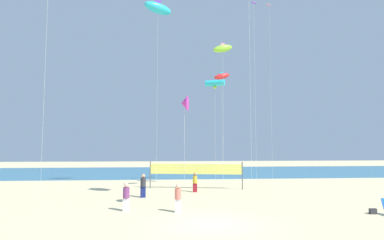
# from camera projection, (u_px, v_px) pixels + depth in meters

# --- Properties ---
(ground_plane) EXTENTS (120.00, 120.00, 0.00)m
(ground_plane) POSITION_uv_depth(u_px,v_px,m) (212.00, 224.00, 15.11)
(ground_plane) COLOR beige
(ocean_band) EXTENTS (120.00, 20.00, 0.01)m
(ocean_band) POSITION_uv_depth(u_px,v_px,m) (182.00, 172.00, 44.92)
(ocean_band) COLOR teal
(ocean_band) RESTS_ON ground
(beachgoer_mustard_shirt) EXTENTS (0.36, 0.36, 1.57)m
(beachgoer_mustard_shirt) POSITION_uv_depth(u_px,v_px,m) (195.00, 182.00, 25.61)
(beachgoer_mustard_shirt) COLOR maroon
(beachgoer_mustard_shirt) RESTS_ON ground
(beachgoer_charcoal_shirt) EXTENTS (0.39, 0.39, 1.72)m
(beachgoer_charcoal_shirt) POSITION_uv_depth(u_px,v_px,m) (143.00, 185.00, 22.97)
(beachgoer_charcoal_shirt) COLOR navy
(beachgoer_charcoal_shirt) RESTS_ON ground
(beachgoer_coral_shirt) EXTENTS (0.37, 0.37, 1.62)m
(beachgoer_coral_shirt) POSITION_uv_depth(u_px,v_px,m) (178.00, 197.00, 17.89)
(beachgoer_coral_shirt) COLOR white
(beachgoer_coral_shirt) RESTS_ON ground
(beachgoer_plum_shirt) EXTENTS (0.38, 0.38, 1.64)m
(beachgoer_plum_shirt) POSITION_uv_depth(u_px,v_px,m) (126.00, 196.00, 18.23)
(beachgoer_plum_shirt) COLOR white
(beachgoer_plum_shirt) RESTS_ON ground
(volleyball_net) EXTENTS (8.14, 1.51, 2.40)m
(volleyball_net) POSITION_uv_depth(u_px,v_px,m) (196.00, 170.00, 27.58)
(volleyball_net) COLOR #4C4C51
(volleyball_net) RESTS_ON ground
(beach_handbag) EXTENTS (0.38, 0.19, 0.30)m
(beach_handbag) POSITION_uv_depth(u_px,v_px,m) (373.00, 211.00, 17.40)
(beach_handbag) COLOR #2D2D33
(beach_handbag) RESTS_ON ground
(kite_red_inflatable) EXTENTS (1.88, 0.94, 11.49)m
(kite_red_inflatable) POSITION_uv_depth(u_px,v_px,m) (222.00, 76.00, 32.38)
(kite_red_inflatable) COLOR silver
(kite_red_inflatable) RESTS_ON ground
(kite_magenta_delta) EXTENTS (0.60, 1.00, 6.82)m
(kite_magenta_delta) POSITION_uv_depth(u_px,v_px,m) (184.00, 103.00, 18.78)
(kite_magenta_delta) COLOR silver
(kite_magenta_delta) RESTS_ON ground
(kite_lime_inflatable) EXTENTS (1.92, 1.01, 12.40)m
(kite_lime_inflatable) POSITION_uv_depth(u_px,v_px,m) (223.00, 49.00, 26.02)
(kite_lime_inflatable) COLOR silver
(kite_lime_inflatable) RESTS_ON ground
(kite_cyan_inflatable) EXTENTS (2.88, 2.12, 17.18)m
(kite_cyan_inflatable) POSITION_uv_depth(u_px,v_px,m) (158.00, 8.00, 28.73)
(kite_cyan_inflatable) COLOR silver
(kite_cyan_inflatable) RESTS_ON ground
(kite_cyan_tube) EXTENTS (1.88, 1.23, 9.94)m
(kite_cyan_tube) POSITION_uv_depth(u_px,v_px,m) (215.00, 83.00, 29.26)
(kite_cyan_tube) COLOR silver
(kite_cyan_tube) RESTS_ON ground
(kite_violet_diamond) EXTENTS (0.64, 0.64, 17.13)m
(kite_violet_diamond) POSITION_uv_depth(u_px,v_px,m) (254.00, 11.00, 28.68)
(kite_violet_diamond) COLOR silver
(kite_violet_diamond) RESTS_ON ground
(kite_pink_diamond) EXTENTS (0.71, 0.71, 19.82)m
(kite_pink_diamond) POSITION_uv_depth(u_px,v_px,m) (269.00, 11.00, 35.05)
(kite_pink_diamond) COLOR silver
(kite_pink_diamond) RESTS_ON ground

